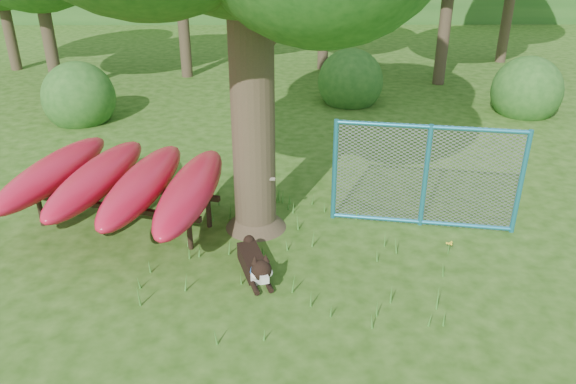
{
  "coord_description": "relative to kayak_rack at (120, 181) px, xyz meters",
  "views": [
    {
      "loc": [
        0.13,
        -6.26,
        4.62
      ],
      "look_at": [
        0.2,
        1.2,
        1.0
      ],
      "focal_mm": 35.0,
      "sensor_mm": 36.0,
      "label": 1
    }
  ],
  "objects": [
    {
      "name": "kayak_rack",
      "position": [
        0.0,
        0.0,
        0.0
      ],
      "size": [
        3.64,
        3.92,
        1.08
      ],
      "rotation": [
        0.0,
        0.0,
        -0.29
      ],
      "color": "black",
      "rests_on": "ground"
    },
    {
      "name": "fence_section",
      "position": [
        4.94,
        -0.0,
        0.06
      ],
      "size": [
        2.99,
        0.61,
        2.95
      ],
      "rotation": [
        0.0,
        0.0,
        -0.18
      ],
      "color": "teal",
      "rests_on": "ground"
    },
    {
      "name": "ground",
      "position": [
        2.51,
        -1.99,
        -0.83
      ],
      "size": [
        80.0,
        80.0,
        0.0
      ],
      "primitive_type": "plane",
      "color": "#20440D",
      "rests_on": "ground"
    },
    {
      "name": "wildflower_clump",
      "position": [
        5.17,
        -0.94,
        -0.65
      ],
      "size": [
        0.1,
        0.09,
        0.22
      ],
      "rotation": [
        0.0,
        0.0,
        0.11
      ],
      "color": "#3F7E29",
      "rests_on": "ground"
    },
    {
      "name": "wooden_post",
      "position": [
        2.36,
        -0.26,
        -0.23
      ],
      "size": [
        0.31,
        0.11,
        1.14
      ],
      "rotation": [
        0.0,
        0.0,
        0.03
      ],
      "color": "#675B4D",
      "rests_on": "ground"
    },
    {
      "name": "shrub_left",
      "position": [
        -2.49,
        5.51,
        -0.83
      ],
      "size": [
        1.8,
        1.8,
        1.8
      ],
      "primitive_type": "sphere",
      "color": "#22541B",
      "rests_on": "ground"
    },
    {
      "name": "husky_dog",
      "position": [
        2.24,
        -1.52,
        -0.63
      ],
      "size": [
        0.57,
        1.23,
        0.55
      ],
      "rotation": [
        0.0,
        0.0,
        0.29
      ],
      "color": "black",
      "rests_on": "ground"
    },
    {
      "name": "shrub_mid",
      "position": [
        4.51,
        7.01,
        -0.83
      ],
      "size": [
        1.8,
        1.8,
        1.8
      ],
      "primitive_type": "sphere",
      "color": "#22541B",
      "rests_on": "ground"
    },
    {
      "name": "shrub_right",
      "position": [
        9.01,
        6.01,
        -0.83
      ],
      "size": [
        1.8,
        1.8,
        1.8
      ],
      "primitive_type": "sphere",
      "color": "#22541B",
      "rests_on": "ground"
    }
  ]
}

